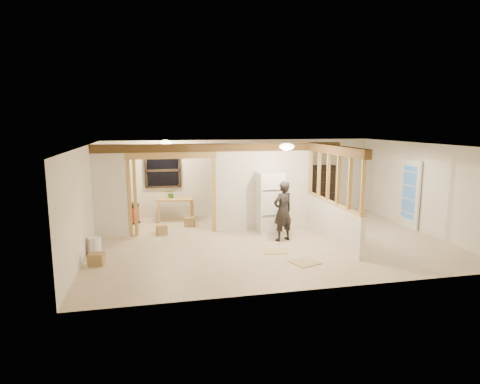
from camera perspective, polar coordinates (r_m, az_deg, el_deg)
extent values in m
cube|color=beige|center=(10.67, 3.99, -6.86)|extent=(9.00, 6.50, 0.01)
cube|color=white|center=(10.24, 4.16, 6.70)|extent=(9.00, 6.50, 0.01)
cube|color=white|center=(13.50, 0.21, 2.13)|extent=(9.00, 0.01, 2.50)
cube|color=white|center=(7.39, 11.15, -4.48)|extent=(9.00, 0.01, 2.50)
cube|color=white|center=(10.11, -21.24, -1.13)|extent=(0.01, 6.50, 2.50)
cube|color=white|center=(12.41, 24.45, 0.57)|extent=(0.01, 6.50, 2.50)
cube|color=silver|center=(11.22, -18.04, 0.08)|extent=(0.90, 0.12, 2.50)
cube|color=silver|center=(11.58, 3.36, 0.83)|extent=(2.80, 0.12, 2.50)
cube|color=tan|center=(11.20, -9.57, -0.37)|extent=(2.46, 0.14, 2.20)
cube|color=brown|center=(11.19, -2.54, 6.36)|extent=(7.00, 0.18, 0.22)
cube|color=brown|center=(10.45, 13.27, 5.86)|extent=(0.18, 3.30, 0.22)
cube|color=silver|center=(10.73, 12.88, -4.20)|extent=(0.12, 3.20, 1.00)
cube|color=tan|center=(10.52, 13.12, 1.95)|extent=(0.14, 3.20, 1.32)
cube|color=black|center=(13.07, -10.92, 3.03)|extent=(1.12, 0.10, 1.10)
cube|color=white|center=(12.72, 23.02, -0.27)|extent=(0.12, 0.86, 2.00)
ellipsoid|color=#FFEABF|center=(9.86, 6.66, 6.42)|extent=(0.36, 0.36, 0.16)
ellipsoid|color=#FFEABF|center=(12.13, -10.49, 6.94)|extent=(0.32, 0.32, 0.14)
ellipsoid|color=#FFD88C|center=(11.48, -7.82, 5.36)|extent=(0.07, 0.07, 0.07)
cube|color=silver|center=(11.29, 4.28, -1.46)|extent=(0.70, 0.68, 1.70)
imported|color=#282424|center=(10.48, 6.11, -2.71)|extent=(0.67, 0.56, 1.58)
cube|color=tan|center=(12.82, -9.15, -2.46)|extent=(1.23, 0.79, 0.71)
imported|color=#3A7127|center=(12.79, -9.79, -0.14)|extent=(0.34, 0.31, 0.32)
cylinder|color=#A01F11|center=(12.76, -15.10, -2.95)|extent=(0.53, 0.53, 0.62)
cube|color=black|center=(14.26, 11.69, 0.52)|extent=(0.80, 0.27, 1.61)
cylinder|color=white|center=(10.14, -19.98, -7.14)|extent=(0.42, 0.42, 0.40)
cube|color=#9D7D4C|center=(12.12, -7.17, -4.20)|extent=(0.36, 0.32, 0.27)
cube|color=#9D7D4C|center=(11.38, -11.05, -5.25)|extent=(0.33, 0.33, 0.26)
cube|color=#9D7D4C|center=(9.36, -19.72, -8.97)|extent=(0.37, 0.32, 0.26)
cube|color=tan|center=(9.10, 9.17, -9.83)|extent=(0.69, 0.69, 0.02)
cube|color=tan|center=(9.77, 5.10, -8.37)|extent=(0.63, 0.54, 0.02)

